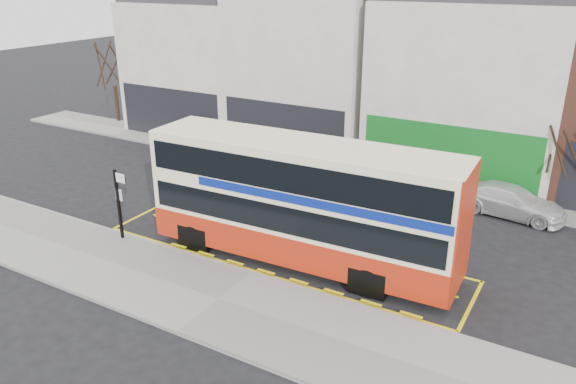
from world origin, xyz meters
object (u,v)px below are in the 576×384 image
Objects in this scene: bus_stop_post at (119,197)px; double_decker_bus at (303,201)px; car_white at (511,201)px; street_tree_right at (569,137)px; street_tree_left at (111,53)px; car_silver at (190,143)px; car_grey at (381,176)px.

double_decker_bus is at bearing 19.36° from bus_stop_post.
bus_stop_post reaches higher than car_white.
bus_stop_post is at bearing -164.81° from double_decker_bus.
bus_stop_post is at bearing -140.14° from street_tree_right.
bus_stop_post is at bearing -43.71° from street_tree_left.
street_tree_right is (1.68, 1.70, 2.63)m from car_white.
car_white is 3.56m from street_tree_right.
car_white is (5.75, 8.04, -1.70)m from double_decker_bus.
street_tree_right is at bearing -68.55° from car_silver.
double_decker_bus is 12.28m from street_tree_right.
double_decker_bus is 2.58× the size of car_silver.
street_tree_right reaches higher than car_grey.
street_tree_left reaches higher than car_silver.
car_white is 0.65× the size of street_tree_left.
street_tree_left is 27.93m from street_tree_right.
double_decker_bus is 23.31m from street_tree_left.
street_tree_left is at bearing 84.60° from car_silver.
street_tree_left is at bearing 149.66° from double_decker_bus.
double_decker_bus is 13.78m from car_silver.
street_tree_left is at bearing 138.31° from bus_stop_post.
bus_stop_post is 0.63× the size of car_white.
car_silver is (-4.61, 9.71, -1.11)m from bus_stop_post.
street_tree_right is (14.20, 11.86, 1.44)m from bus_stop_post.
street_tree_right is (7.42, 9.74, 0.94)m from double_decker_bus.
car_grey is (11.18, 0.64, -0.10)m from car_silver.
street_tree_left reaches higher than car_grey.
street_tree_right is (7.62, 1.50, 2.64)m from car_grey.
car_silver is at bearing 97.86° from car_white.
car_silver is at bearing 90.67° from car_grey.
car_white is (5.94, -0.19, 0.00)m from car_grey.
car_grey is at bearing -71.79° from car_silver.
car_silver is at bearing 144.12° from double_decker_bus.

